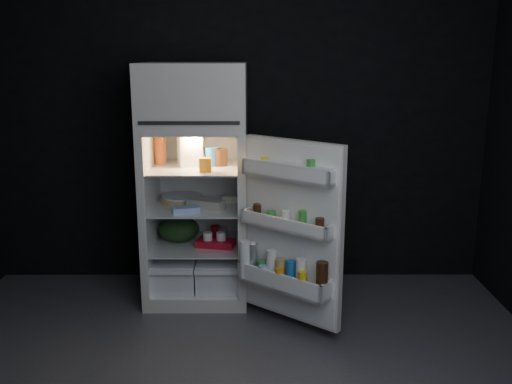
{
  "coord_description": "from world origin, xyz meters",
  "views": [
    {
      "loc": [
        0.14,
        -2.87,
        1.84
      ],
      "look_at": [
        0.14,
        1.0,
        0.9
      ],
      "focal_mm": 40.0,
      "sensor_mm": 36.0,
      "label": 1
    }
  ],
  "objects_px": {
    "milk_jug": "(190,150)",
    "egg_carton": "(206,204)",
    "yogurt_tray": "(216,243)",
    "refrigerator": "(196,175)",
    "fridge_door": "(289,235)"
  },
  "relations": [
    {
      "from": "milk_jug",
      "to": "yogurt_tray",
      "type": "relative_size",
      "value": 0.86
    },
    {
      "from": "milk_jug",
      "to": "egg_carton",
      "type": "xyz_separation_m",
      "value": [
        0.12,
        -0.13,
        -0.38
      ]
    },
    {
      "from": "refrigerator",
      "to": "yogurt_tray",
      "type": "distance_m",
      "value": 0.54
    },
    {
      "from": "egg_carton",
      "to": "yogurt_tray",
      "type": "bearing_deg",
      "value": 43.51
    },
    {
      "from": "refrigerator",
      "to": "yogurt_tray",
      "type": "relative_size",
      "value": 6.36
    },
    {
      "from": "fridge_door",
      "to": "egg_carton",
      "type": "distance_m",
      "value": 0.76
    },
    {
      "from": "egg_carton",
      "to": "fridge_door",
      "type": "bearing_deg",
      "value": -16.48
    },
    {
      "from": "egg_carton",
      "to": "yogurt_tray",
      "type": "distance_m",
      "value": 0.32
    },
    {
      "from": "milk_jug",
      "to": "yogurt_tray",
      "type": "height_order",
      "value": "milk_jug"
    },
    {
      "from": "refrigerator",
      "to": "fridge_door",
      "type": "bearing_deg",
      "value": -42.66
    },
    {
      "from": "yogurt_tray",
      "to": "fridge_door",
      "type": "bearing_deg",
      "value": -32.93
    },
    {
      "from": "egg_carton",
      "to": "yogurt_tray",
      "type": "relative_size",
      "value": 0.98
    },
    {
      "from": "fridge_door",
      "to": "yogurt_tray",
      "type": "xyz_separation_m",
      "value": [
        -0.52,
        0.51,
        -0.23
      ]
    },
    {
      "from": "milk_jug",
      "to": "egg_carton",
      "type": "distance_m",
      "value": 0.42
    },
    {
      "from": "refrigerator",
      "to": "fridge_door",
      "type": "distance_m",
      "value": 0.95
    }
  ]
}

